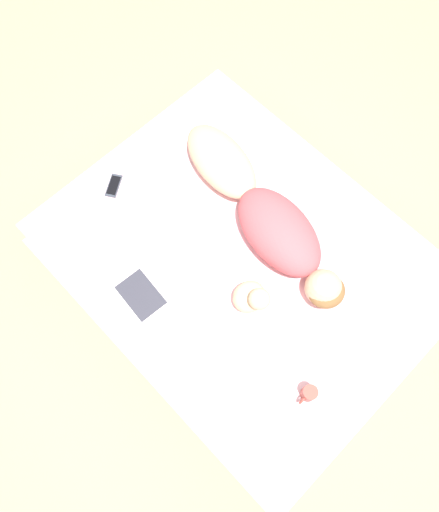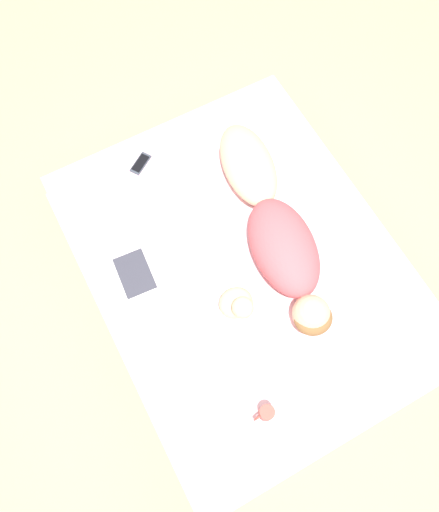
{
  "view_description": "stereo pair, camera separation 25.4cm",
  "coord_description": "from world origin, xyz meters",
  "views": [
    {
      "loc": [
        0.75,
        0.59,
        3.02
      ],
      "look_at": [
        0.11,
        -0.07,
        0.66
      ],
      "focal_mm": 35.0,
      "sensor_mm": 36.0,
      "label": 1
    },
    {
      "loc": [
        0.55,
        0.74,
        3.02
      ],
      "look_at": [
        0.11,
        -0.07,
        0.66
      ],
      "focal_mm": 35.0,
      "sensor_mm": 36.0,
      "label": 2
    }
  ],
  "objects": [
    {
      "name": "ground_plane",
      "position": [
        0.0,
        0.0,
        0.0
      ],
      "size": [
        12.0,
        12.0,
        0.0
      ],
      "primitive_type": "plane",
      "color": "#9E8466"
    },
    {
      "name": "bed",
      "position": [
        0.0,
        0.0,
        0.3
      ],
      "size": [
        1.56,
        2.01,
        0.61
      ],
      "color": "beige",
      "rests_on": "ground_plane"
    },
    {
      "name": "person",
      "position": [
        -0.21,
        -0.07,
        0.7
      ],
      "size": [
        0.47,
        1.27,
        0.2
      ],
      "rotation": [
        0.0,
        0.0,
        -0.17
      ],
      "color": "tan",
      "rests_on": "bed"
    },
    {
      "name": "open_magazine",
      "position": [
        0.41,
        -0.2,
        0.61
      ],
      "size": [
        0.52,
        0.38,
        0.01
      ],
      "rotation": [
        0.0,
        0.0,
        -0.08
      ],
      "color": "silver",
      "rests_on": "bed"
    },
    {
      "name": "coffee_mug",
      "position": [
        0.29,
        0.7,
        0.66
      ],
      "size": [
        0.1,
        0.07,
        0.1
      ],
      "color": "#993D33",
      "rests_on": "bed"
    },
    {
      "name": "cell_phone",
      "position": [
        0.22,
        -0.79,
        0.61
      ],
      "size": [
        0.15,
        0.13,
        0.01
      ],
      "rotation": [
        0.0,
        0.0,
        -0.99
      ],
      "color": "#333842",
      "rests_on": "bed"
    },
    {
      "name": "plush_toy",
      "position": [
        0.16,
        0.2,
        0.7
      ],
      "size": [
        0.17,
        0.19,
        0.23
      ],
      "color": "#D1B289",
      "rests_on": "bed"
    }
  ]
}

